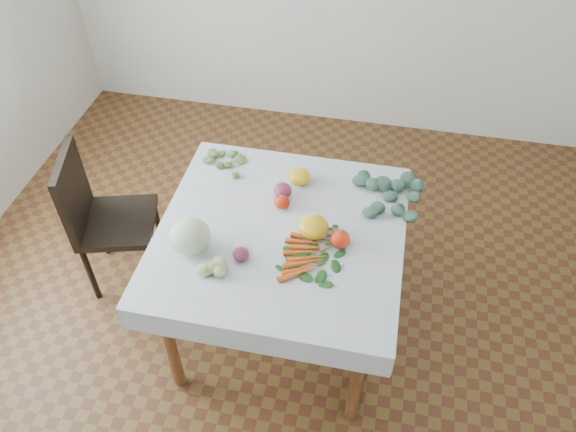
% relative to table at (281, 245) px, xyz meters
% --- Properties ---
extents(ground, '(4.00, 4.00, 0.00)m').
position_rel_table_xyz_m(ground, '(0.00, 0.00, -0.65)').
color(ground, brown).
extents(table, '(1.00, 1.00, 0.75)m').
position_rel_table_xyz_m(table, '(0.00, 0.00, 0.00)').
color(table, brown).
rests_on(table, ground).
extents(tablecloth, '(1.12, 1.12, 0.01)m').
position_rel_table_xyz_m(tablecloth, '(0.00, 0.00, 0.10)').
color(tablecloth, white).
rests_on(tablecloth, table).
extents(chair, '(0.49, 0.49, 0.88)m').
position_rel_table_xyz_m(chair, '(-1.04, 0.16, -0.15)').
color(chair, black).
rests_on(chair, ground).
extents(cabbage, '(0.20, 0.20, 0.16)m').
position_rel_table_xyz_m(cabbage, '(-0.36, -0.19, 0.18)').
color(cabbage, '#B3C6A5').
rests_on(cabbage, tablecloth).
extents(tomato_a, '(0.09, 0.09, 0.08)m').
position_rel_table_xyz_m(tomato_a, '(0.15, -0.00, 0.14)').
color(tomato_a, red).
rests_on(tomato_a, tablecloth).
extents(tomato_b, '(0.10, 0.10, 0.07)m').
position_rel_table_xyz_m(tomato_b, '(0.13, 0.01, 0.14)').
color(tomato_b, red).
rests_on(tomato_b, tablecloth).
extents(tomato_c, '(0.10, 0.10, 0.06)m').
position_rel_table_xyz_m(tomato_c, '(-0.03, 0.15, 0.13)').
color(tomato_c, red).
rests_on(tomato_c, tablecloth).
extents(tomato_d, '(0.11, 0.11, 0.08)m').
position_rel_table_xyz_m(tomato_d, '(0.28, -0.03, 0.14)').
color(tomato_d, red).
rests_on(tomato_d, tablecloth).
extents(heirloom_back, '(0.14, 0.14, 0.08)m').
position_rel_table_xyz_m(heirloom_back, '(0.02, 0.34, 0.14)').
color(heirloom_back, yellow).
rests_on(heirloom_back, tablecloth).
extents(heirloom_front, '(0.18, 0.18, 0.09)m').
position_rel_table_xyz_m(heirloom_front, '(0.15, 0.01, 0.15)').
color(heirloom_front, yellow).
rests_on(heirloom_front, tablecloth).
extents(onion_a, '(0.11, 0.11, 0.08)m').
position_rel_table_xyz_m(onion_a, '(-0.04, 0.23, 0.14)').
color(onion_a, maroon).
rests_on(onion_a, tablecloth).
extents(onion_b, '(0.09, 0.09, 0.06)m').
position_rel_table_xyz_m(onion_b, '(-0.13, -0.20, 0.13)').
color(onion_b, maroon).
rests_on(onion_b, tablecloth).
extents(tomatillo_cluster, '(0.16, 0.12, 0.05)m').
position_rel_table_xyz_m(tomatillo_cluster, '(-0.25, -0.32, 0.13)').
color(tomatillo_cluster, '#ABCD76').
rests_on(tomatillo_cluster, tablecloth).
extents(carrot_bunch, '(0.19, 0.30, 0.03)m').
position_rel_table_xyz_m(carrot_bunch, '(0.14, -0.13, 0.12)').
color(carrot_bunch, '#CF6417').
rests_on(carrot_bunch, tablecloth).
extents(kale_bunch, '(0.36, 0.29, 0.05)m').
position_rel_table_xyz_m(kale_bunch, '(0.44, 0.32, 0.13)').
color(kale_bunch, '#3C6352').
rests_on(kale_bunch, tablecloth).
extents(basil_bunch, '(0.25, 0.21, 0.01)m').
position_rel_table_xyz_m(basil_bunch, '(0.16, -0.17, 0.11)').
color(basil_bunch, '#195119').
rests_on(basil_bunch, tablecloth).
extents(dill_bunch, '(0.24, 0.17, 0.02)m').
position_rel_table_xyz_m(dill_bunch, '(-0.39, 0.40, 0.11)').
color(dill_bunch, '#547837').
rests_on(dill_bunch, tablecloth).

